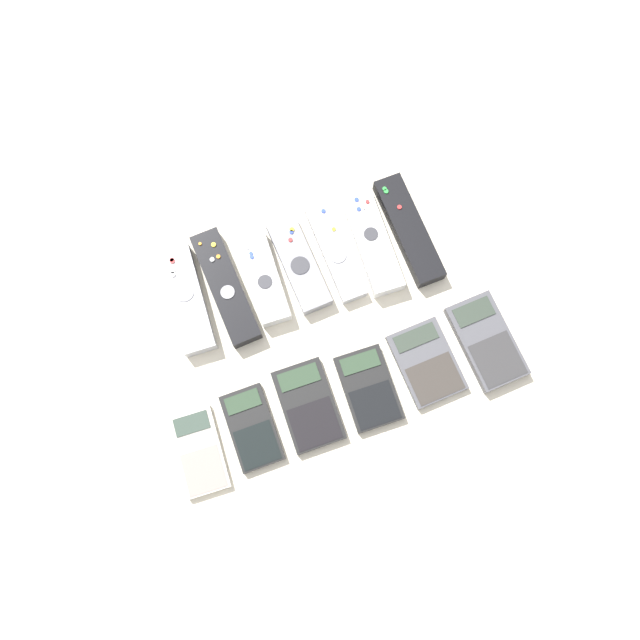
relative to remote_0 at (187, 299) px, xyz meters
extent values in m
plane|color=beige|center=(0.19, -0.13, -0.01)|extent=(3.00, 3.00, 0.00)
cube|color=#B7B7BC|center=(0.00, 0.00, 0.00)|extent=(0.06, 0.19, 0.03)
cylinder|color=#99999E|center=(0.00, 0.01, 0.01)|extent=(0.03, 0.03, 0.00)
cylinder|color=red|center=(0.00, 0.07, 0.01)|extent=(0.01, 0.01, 0.00)
cylinder|color=silver|center=(-0.01, 0.05, 0.01)|extent=(0.01, 0.01, 0.00)
cylinder|color=silver|center=(-0.01, 0.04, 0.01)|extent=(0.01, 0.01, 0.00)
cylinder|color=red|center=(0.00, 0.07, 0.01)|extent=(0.01, 0.01, 0.00)
cube|color=black|center=(0.07, 0.00, 0.00)|extent=(0.06, 0.20, 0.03)
cylinder|color=#99999E|center=(0.07, -0.02, 0.01)|extent=(0.02, 0.02, 0.00)
cylinder|color=orange|center=(0.07, 0.05, 0.01)|extent=(0.01, 0.01, 0.00)
cylinder|color=orange|center=(0.05, 0.08, 0.01)|extent=(0.01, 0.01, 0.00)
cylinder|color=yellow|center=(0.07, 0.07, 0.01)|extent=(0.01, 0.01, 0.00)
cylinder|color=silver|center=(0.06, 0.05, 0.01)|extent=(0.01, 0.01, 0.00)
cube|color=white|center=(0.13, -0.01, 0.00)|extent=(0.06, 0.17, 0.03)
cylinder|color=#38383D|center=(0.13, -0.02, 0.01)|extent=(0.02, 0.02, 0.00)
cylinder|color=silver|center=(0.12, 0.05, 0.01)|extent=(0.01, 0.01, 0.00)
cylinder|color=blue|center=(0.12, 0.03, 0.01)|extent=(0.01, 0.01, 0.00)
cylinder|color=blue|center=(0.12, 0.03, 0.01)|extent=(0.01, 0.01, 0.00)
cube|color=gray|center=(0.20, 0.00, 0.00)|extent=(0.06, 0.17, 0.02)
cylinder|color=#38383D|center=(0.20, -0.01, 0.01)|extent=(0.03, 0.03, 0.00)
cylinder|color=yellow|center=(0.20, 0.05, 0.01)|extent=(0.01, 0.01, 0.00)
cylinder|color=red|center=(0.20, 0.04, 0.01)|extent=(0.01, 0.01, 0.00)
cylinder|color=blue|center=(0.20, 0.05, 0.01)|extent=(0.01, 0.01, 0.00)
cube|color=#B7B7BC|center=(0.26, -0.01, 0.00)|extent=(0.05, 0.18, 0.02)
cylinder|color=#99999E|center=(0.26, -0.01, 0.01)|extent=(0.03, 0.03, 0.00)
cylinder|color=blue|center=(0.27, 0.07, 0.01)|extent=(0.01, 0.01, 0.00)
cylinder|color=yellow|center=(0.27, 0.03, 0.01)|extent=(0.01, 0.01, 0.00)
cube|color=white|center=(0.32, 0.00, 0.00)|extent=(0.06, 0.20, 0.03)
cylinder|color=#38383D|center=(0.32, 0.00, 0.02)|extent=(0.02, 0.02, 0.00)
cylinder|color=red|center=(0.34, 0.06, 0.02)|extent=(0.01, 0.01, 0.00)
cylinder|color=blue|center=(0.32, 0.05, 0.02)|extent=(0.01, 0.01, 0.00)
cylinder|color=silver|center=(0.33, 0.05, 0.02)|extent=(0.01, 0.01, 0.00)
cylinder|color=blue|center=(0.32, 0.07, 0.02)|extent=(0.01, 0.01, 0.00)
cube|color=black|center=(0.39, -0.01, 0.00)|extent=(0.05, 0.20, 0.03)
cylinder|color=green|center=(0.38, 0.06, 0.01)|extent=(0.01, 0.01, 0.00)
cylinder|color=green|center=(0.38, 0.07, 0.01)|extent=(0.01, 0.01, 0.00)
cylinder|color=red|center=(0.39, 0.03, 0.01)|extent=(0.01, 0.01, 0.00)
cube|color=beige|center=(-0.06, -0.24, -0.01)|extent=(0.07, 0.14, 0.01)
cube|color=#38473D|center=(-0.05, -0.20, 0.00)|extent=(0.06, 0.03, 0.00)
cube|color=gray|center=(-0.06, -0.27, 0.00)|extent=(0.06, 0.07, 0.00)
cube|color=black|center=(0.03, -0.24, -0.01)|extent=(0.07, 0.13, 0.01)
cube|color=#2D422D|center=(0.03, -0.19, 0.00)|extent=(0.06, 0.03, 0.00)
cube|color=black|center=(0.03, -0.26, 0.00)|extent=(0.06, 0.06, 0.00)
cube|color=black|center=(0.13, -0.23, -0.01)|extent=(0.08, 0.14, 0.01)
cube|color=#2D422D|center=(0.13, -0.19, 0.00)|extent=(0.07, 0.03, 0.00)
cube|color=black|center=(0.13, -0.26, 0.00)|extent=(0.07, 0.07, 0.00)
cube|color=black|center=(0.23, -0.24, -0.01)|extent=(0.08, 0.13, 0.01)
cube|color=#2D422D|center=(0.23, -0.20, 0.00)|extent=(0.06, 0.03, 0.00)
cube|color=black|center=(0.23, -0.27, 0.00)|extent=(0.07, 0.07, 0.00)
cube|color=#4C4C51|center=(0.33, -0.23, -0.01)|extent=(0.10, 0.13, 0.01)
cube|color=#333D33|center=(0.33, -0.19, 0.00)|extent=(0.07, 0.03, 0.00)
cube|color=#37322D|center=(0.33, -0.26, 0.00)|extent=(0.08, 0.07, 0.00)
cube|color=#4C4C51|center=(0.44, -0.23, 0.00)|extent=(0.09, 0.15, 0.02)
cube|color=#333D33|center=(0.44, -0.18, 0.01)|extent=(0.07, 0.04, 0.00)
cube|color=#343334|center=(0.44, -0.27, 0.01)|extent=(0.07, 0.08, 0.00)
camera|label=1|loc=(0.11, -0.35, 0.99)|focal=35.00mm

